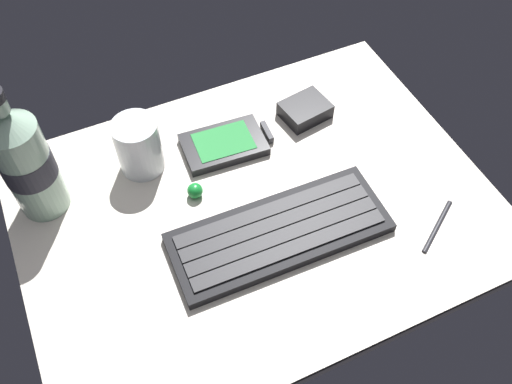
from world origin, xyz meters
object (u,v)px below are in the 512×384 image
object	(u,v)px
juice_cup	(139,148)
trackball_mouse	(195,191)
charger_block	(305,110)
keyboard	(279,232)
water_bottle	(25,161)
stylus_pen	(438,225)
handheld_device	(228,143)

from	to	relation	value
juice_cup	trackball_mouse	bearing A→B (deg)	-58.91
charger_block	keyboard	bearing A→B (deg)	-126.14
water_bottle	trackball_mouse	bearing A→B (deg)	-21.17
juice_cup	water_bottle	size ratio (longest dim) A/B	0.41
trackball_mouse	keyboard	bearing A→B (deg)	-54.31
water_bottle	trackball_mouse	world-z (taller)	water_bottle
charger_block	stylus_pen	world-z (taller)	charger_block
trackball_mouse	stylus_pen	bearing A→B (deg)	-33.64
charger_block	trackball_mouse	distance (cm)	22.29
water_bottle	charger_block	distance (cm)	40.99
handheld_device	trackball_mouse	xyz separation A→B (cm)	(-7.66, -6.49, 0.37)
keyboard	juice_cup	bearing A→B (deg)	123.76
water_bottle	trackball_mouse	distance (cm)	22.06
water_bottle	stylus_pen	world-z (taller)	water_bottle
keyboard	water_bottle	bearing A→B (deg)	145.93
keyboard	handheld_device	distance (cm)	17.28
water_bottle	trackball_mouse	xyz separation A→B (cm)	(19.20, -7.44, -7.91)
keyboard	trackball_mouse	xyz separation A→B (cm)	(-7.75, 10.79, 0.29)
handheld_device	water_bottle	bearing A→B (deg)	177.98
handheld_device	water_bottle	xyz separation A→B (cm)	(-26.86, 0.95, 8.28)
juice_cup	water_bottle	bearing A→B (deg)	-176.74
juice_cup	trackball_mouse	xyz separation A→B (cm)	(4.97, -8.25, -2.81)
handheld_device	juice_cup	bearing A→B (deg)	172.07
handheld_device	stylus_pen	world-z (taller)	handheld_device
handheld_device	stylus_pen	distance (cm)	31.96
water_bottle	charger_block	bearing A→B (deg)	-0.08
keyboard	stylus_pen	xyz separation A→B (cm)	(19.93, -7.63, -0.46)
handheld_device	charger_block	world-z (taller)	charger_block
handheld_device	trackball_mouse	bearing A→B (deg)	-139.73
handheld_device	water_bottle	distance (cm)	28.13
juice_cup	charger_block	world-z (taller)	juice_cup
trackball_mouse	stylus_pen	distance (cm)	33.26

